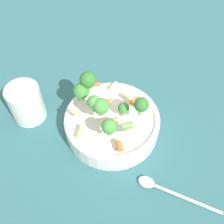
{
  "coord_description": "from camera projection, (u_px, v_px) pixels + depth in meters",
  "views": [
    {
      "loc": [
        0.1,
        -0.35,
        0.53
      ],
      "look_at": [
        0.0,
        0.0,
        0.07
      ],
      "focal_mm": 42.0,
      "sensor_mm": 36.0,
      "label": 1
    }
  ],
  "objects": [
    {
      "name": "pasta_salad",
      "position": [
        103.0,
        101.0,
        0.57
      ],
      "size": [
        0.18,
        0.19,
        0.08
      ],
      "color": "#8CB766",
      "rests_on": "bowl"
    },
    {
      "name": "bowl",
      "position": [
        112.0,
        122.0,
        0.62
      ],
      "size": [
        0.22,
        0.22,
        0.05
      ],
      "color": "white",
      "rests_on": "ground_plane"
    },
    {
      "name": "cup",
      "position": [
        26.0,
        103.0,
        0.63
      ],
      "size": [
        0.08,
        0.08,
        0.1
      ],
      "color": "silver",
      "rests_on": "ground_plane"
    },
    {
      "name": "spoon",
      "position": [
        163.0,
        189.0,
        0.55
      ],
      "size": [
        0.18,
        0.04,
        0.01
      ],
      "rotation": [
        0.0,
        0.0,
        9.29
      ],
      "color": "silver",
      "rests_on": "ground_plane"
    },
    {
      "name": "ground_plane",
      "position": [
        112.0,
        129.0,
        0.64
      ],
      "size": [
        3.0,
        3.0,
        0.0
      ],
      "primitive_type": "plane",
      "color": "#2D6066"
    }
  ]
}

